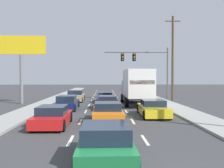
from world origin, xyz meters
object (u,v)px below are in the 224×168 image
car_tan (75,96)px  traffic_signal_mast (141,61)px  roadside_billboard (21,54)px  car_blue (105,98)px  box_truck (136,85)px  car_red (52,117)px  car_orange (108,113)px  car_yellow (153,109)px  car_maroon (107,103)px  car_green (105,144)px  utility_pole_mid (173,58)px  car_navy (67,103)px

car_tan → traffic_signal_mast: bearing=14.5°
traffic_signal_mast → roadside_billboard: bearing=-160.4°
car_blue → box_truck: size_ratio=0.56×
car_red → car_orange: bearing=22.3°
car_yellow → car_maroon: bearing=125.5°
car_green → utility_pole_mid: utility_pole_mid is taller
car_tan → car_orange: bearing=-75.9°
car_tan → car_navy: car_tan is taller
car_navy → car_orange: (3.56, -6.87, 0.01)m
car_yellow → roadside_billboard: roadside_billboard is taller
utility_pole_mid → car_blue: bearing=-173.1°
box_truck → traffic_signal_mast: 7.21m
car_orange → roadside_billboard: 15.64m
car_navy → car_yellow: bearing=-31.9°
car_tan → utility_pole_mid: bearing=-1.1°
car_blue → car_green: size_ratio=1.14×
car_tan → car_yellow: bearing=-59.5°
car_navy → utility_pole_mid: bearing=32.6°
car_blue → car_orange: size_ratio=0.99×
car_maroon → utility_pole_mid: (7.91, 7.07, 4.67)m
utility_pole_mid → car_red: bearing=-125.8°
car_orange → roadside_billboard: size_ratio=0.64×
car_blue → utility_pole_mid: utility_pole_mid is taller
car_maroon → car_orange: car_orange is taller
car_orange → car_green: bearing=-91.4°
car_red → car_orange: size_ratio=0.89×
car_yellow → traffic_signal_mast: size_ratio=0.57×
car_tan → traffic_signal_mast: size_ratio=0.52×
car_orange → car_red: bearing=-157.7°
car_maroon → car_orange: bearing=-90.8°
car_red → utility_pole_mid: 19.80m
car_tan → car_orange: size_ratio=0.92×
car_orange → utility_pole_mid: utility_pole_mid is taller
car_orange → utility_pole_mid: 17.00m
car_tan → car_red: (0.37, -15.83, -0.04)m
car_tan → car_red: bearing=-88.6°
roadside_billboard → car_red: bearing=-65.8°
car_tan → car_red: size_ratio=1.04×
car_blue → car_tan: bearing=161.1°
car_navy → car_maroon: size_ratio=1.05×
car_navy → box_truck: size_ratio=0.57×
car_navy → box_truck: box_truck is taller
car_navy → car_green: 15.01m
box_truck → traffic_signal_mast: (1.46, 6.45, 2.87)m
car_orange → car_navy: bearing=117.4°
car_navy → car_blue: 7.29m
car_yellow → car_tan: bearing=120.5°
car_blue → car_yellow: (3.52, -10.75, 0.02)m
car_orange → car_maroon: bearing=89.2°
car_blue → box_truck: bearing=-43.8°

